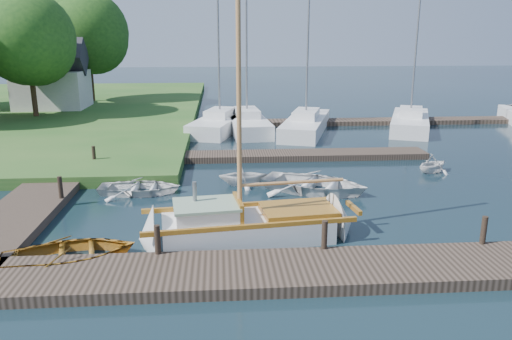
{
  "coord_description": "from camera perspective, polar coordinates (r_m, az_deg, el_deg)",
  "views": [
    {
      "loc": [
        -1.29,
        -17.45,
        5.96
      ],
      "look_at": [
        0.0,
        0.0,
        1.2
      ],
      "focal_mm": 35.0,
      "sensor_mm": 36.0,
      "label": 1
    }
  ],
  "objects": [
    {
      "name": "mooring_post_2",
      "position": [
        13.8,
        7.83,
        -7.34
      ],
      "size": [
        0.16,
        0.16,
        0.8
      ],
      "primitive_type": "cylinder",
      "color": "black",
      "rests_on": "near_dock"
    },
    {
      "name": "tender_c",
      "position": [
        19.59,
        6.73,
        -1.29
      ],
      "size": [
        5.07,
        4.6,
        0.86
      ],
      "primitive_type": "imported",
      "rotation": [
        0.0,
        0.0,
        1.07
      ],
      "color": "white",
      "rests_on": "ground"
    },
    {
      "name": "ground",
      "position": [
        18.49,
        0.0,
        -3.59
      ],
      "size": [
        160.0,
        160.0,
        0.0
      ],
      "primitive_type": "plane",
      "color": "black",
      "rests_on": "ground"
    },
    {
      "name": "tender_b",
      "position": [
        20.33,
        -1.46,
        -0.3
      ],
      "size": [
        2.04,
        1.78,
        1.05
      ],
      "primitive_type": "imported",
      "rotation": [
        0.0,
        0.0,
        1.61
      ],
      "color": "white",
      "rests_on": "ground"
    },
    {
      "name": "tree_7",
      "position": [
        44.8,
        -18.7,
        14.76
      ],
      "size": [
        6.83,
        6.83,
        9.38
      ],
      "color": "#332114",
      "rests_on": "shore"
    },
    {
      "name": "marina_boat_4",
      "position": [
        33.92,
        17.2,
        5.4
      ],
      "size": [
        4.8,
        7.75,
        10.5
      ],
      "rotation": [
        0.0,
        0.0,
        1.19
      ],
      "color": "white",
      "rests_on": "ground"
    },
    {
      "name": "house_c",
      "position": [
        41.58,
        -22.33,
        9.44
      ],
      "size": [
        5.25,
        4.0,
        5.28
      ],
      "color": "beige",
      "rests_on": "shore"
    },
    {
      "name": "dinghy",
      "position": [
        14.52,
        -20.55,
        -8.5
      ],
      "size": [
        3.98,
        3.27,
        0.72
      ],
      "primitive_type": "imported",
      "rotation": [
        0.0,
        0.0,
        1.83
      ],
      "color": "brown",
      "rests_on": "ground"
    },
    {
      "name": "marina_boat_1",
      "position": [
        32.12,
        -1.05,
        5.56
      ],
      "size": [
        2.79,
        7.82,
        10.93
      ],
      "rotation": [
        0.0,
        0.0,
        1.65
      ],
      "color": "white",
      "rests_on": "ground"
    },
    {
      "name": "tree_3",
      "position": [
        37.7,
        -24.67,
        13.66
      ],
      "size": [
        6.41,
        6.38,
        8.74
      ],
      "color": "#332114",
      "rests_on": "shore"
    },
    {
      "name": "mooring_post_1",
      "position": [
        13.62,
        -11.2,
        -7.8
      ],
      "size": [
        0.16,
        0.16,
        0.8
      ],
      "primitive_type": "cylinder",
      "color": "black",
      "rests_on": "near_dock"
    },
    {
      "name": "mooring_post_4",
      "position": [
        19.1,
        -21.45,
        -1.86
      ],
      "size": [
        0.16,
        0.16,
        0.8
      ],
      "primitive_type": "cylinder",
      "color": "black",
      "rests_on": "left_dock"
    },
    {
      "name": "mooring_post_5",
      "position": [
        23.75,
        -18.03,
        1.67
      ],
      "size": [
        0.16,
        0.16,
        0.8
      ],
      "primitive_type": "cylinder",
      "color": "black",
      "rests_on": "left_dock"
    },
    {
      "name": "mooring_post_3",
      "position": [
        15.36,
        24.59,
        -6.26
      ],
      "size": [
        0.16,
        0.16,
        0.8
      ],
      "primitive_type": "cylinder",
      "color": "black",
      "rests_on": "near_dock"
    },
    {
      "name": "pontoon",
      "position": [
        35.78,
        14.29,
        5.41
      ],
      "size": [
        30.0,
        1.6,
        0.3
      ],
      "primitive_type": "cube",
      "color": "black",
      "rests_on": "ground"
    },
    {
      "name": "far_dock",
      "position": [
        24.86,
        3.49,
        1.68
      ],
      "size": [
        14.0,
        1.6,
        0.3
      ],
      "primitive_type": "cube",
      "color": "black",
      "rests_on": "ground"
    },
    {
      "name": "marina_boat_2",
      "position": [
        31.65,
        5.71,
        5.33
      ],
      "size": [
        4.57,
        8.47,
        10.4
      ],
      "rotation": [
        0.0,
        0.0,
        1.26
      ],
      "color": "white",
      "rests_on": "ground"
    },
    {
      "name": "near_dock",
      "position": [
        12.91,
        2.01,
        -11.55
      ],
      "size": [
        18.0,
        2.2,
        0.3
      ],
      "primitive_type": "cube",
      "color": "black",
      "rests_on": "ground"
    },
    {
      "name": "tender_d",
      "position": [
        23.62,
        19.58,
        0.9
      ],
      "size": [
        2.36,
        2.27,
        0.96
      ],
      "primitive_type": "imported",
      "rotation": [
        0.0,
        0.0,
        2.11
      ],
      "color": "white",
      "rests_on": "ground"
    },
    {
      "name": "marina_boat_0",
      "position": [
        32.03,
        -4.14,
        5.51
      ],
      "size": [
        4.22,
        7.64,
        11.63
      ],
      "rotation": [
        0.0,
        0.0,
        1.28
      ],
      "color": "white",
      "rests_on": "ground"
    },
    {
      "name": "sailboat",
      "position": [
        15.15,
        -0.46,
        -6.54
      ],
      "size": [
        7.34,
        2.82,
        9.83
      ],
      "rotation": [
        0.0,
        0.0,
        0.12
      ],
      "color": "white",
      "rests_on": "ground"
    },
    {
      "name": "tender_a",
      "position": [
        19.83,
        -13.16,
        -1.71
      ],
      "size": [
        3.25,
        2.39,
        0.65
      ],
      "primitive_type": "imported",
      "rotation": [
        0.0,
        0.0,
        1.52
      ],
      "color": "white",
      "rests_on": "ground"
    },
    {
      "name": "left_dock",
      "position": [
        21.38,
        -22.35,
        -1.73
      ],
      "size": [
        2.2,
        18.0,
        0.3
      ],
      "primitive_type": "cube",
      "color": "black",
      "rests_on": "ground"
    }
  ]
}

